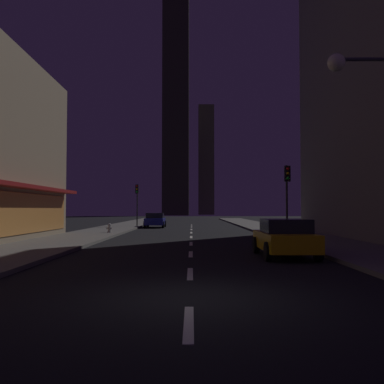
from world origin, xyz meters
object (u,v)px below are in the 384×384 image
Objects in this scene: traffic_light_far_left at (138,196)px; fire_hydrant_far_left at (110,228)px; car_parked_far at (156,220)px; street_lamp_right at (362,106)px; car_parked_near at (285,238)px; traffic_light_near_right at (288,185)px.

fire_hydrant_far_left is at bearing -91.88° from traffic_light_far_left.
street_lamp_right reaches higher than car_parked_far.
car_parked_near is 1.00× the size of car_parked_far.
car_parked_far is 3.18m from traffic_light_far_left.
car_parked_near is 0.64× the size of street_lamp_right.
traffic_light_far_left is (0.40, 12.22, 2.74)m from fire_hydrant_far_left.
traffic_light_near_right is at bearing -29.34° from fire_hydrant_far_left.
traffic_light_near_right is at bearing -63.07° from car_parked_far.
fire_hydrant_far_left is at bearing 123.49° from car_parked_near.
car_parked_far is at bearing 105.56° from car_parked_near.
street_lamp_right is (1.78, -3.10, 4.33)m from car_parked_near.
street_lamp_right is at bearing -72.77° from car_parked_far.
traffic_light_near_right is at bearing 76.56° from car_parked_near.
car_parked_near is 6.48× the size of fire_hydrant_far_left.
street_lamp_right reaches higher than traffic_light_near_right.
car_parked_far is at bearing 116.93° from traffic_light_near_right.
car_parked_far is 6.48× the size of fire_hydrant_far_left.
car_parked_far is 11.74m from fire_hydrant_far_left.
fire_hydrant_far_left is 0.10× the size of street_lamp_right.
traffic_light_far_left is 31.66m from street_lamp_right.
traffic_light_near_right reaches higher than car_parked_near.
car_parked_far is (-7.20, 25.86, 0.00)m from car_parked_near.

